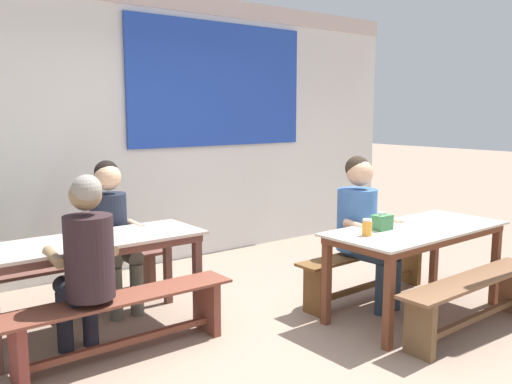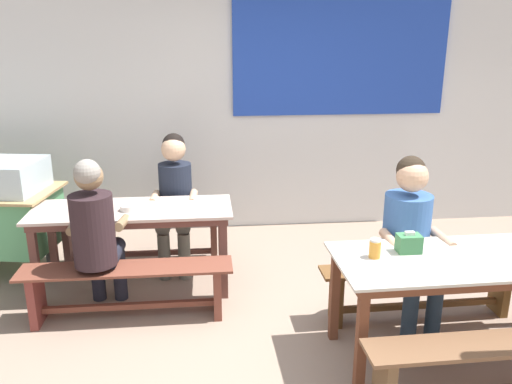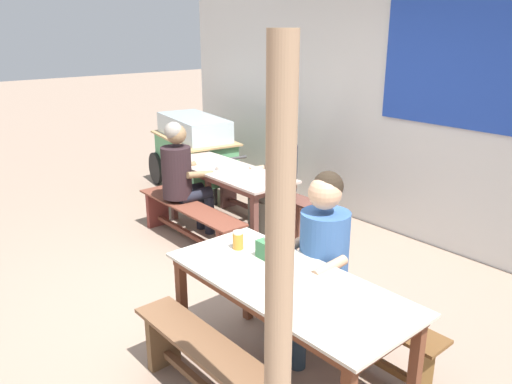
# 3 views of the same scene
# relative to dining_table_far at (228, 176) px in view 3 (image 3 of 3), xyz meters

# --- Properties ---
(ground_plane) EXTENTS (40.00, 40.00, 0.00)m
(ground_plane) POSITION_rel_dining_table_far_xyz_m (1.11, -0.95, -0.66)
(ground_plane) COLOR gray
(backdrop_wall) EXTENTS (7.43, 0.23, 2.95)m
(backdrop_wall) POSITION_rel_dining_table_far_xyz_m (1.14, 1.50, 0.89)
(backdrop_wall) COLOR silver
(backdrop_wall) RESTS_ON ground_plane
(dining_table_far) EXTENTS (1.66, 0.62, 0.74)m
(dining_table_far) POSITION_rel_dining_table_far_xyz_m (0.00, 0.00, 0.00)
(dining_table_far) COLOR #C4AD9F
(dining_table_far) RESTS_ON ground_plane
(dining_table_near) EXTENTS (1.65, 0.75, 0.74)m
(dining_table_near) POSITION_rel_dining_table_far_xyz_m (2.26, -1.23, 0.00)
(dining_table_near) COLOR beige
(dining_table_near) RESTS_ON ground_plane
(bench_far_back) EXTENTS (1.61, 0.26, 0.43)m
(bench_far_back) POSITION_rel_dining_table_far_xyz_m (-0.00, 0.51, -0.37)
(bench_far_back) COLOR brown
(bench_far_back) RESTS_ON ground_plane
(bench_far_front) EXTENTS (1.61, 0.31, 0.43)m
(bench_far_front) POSITION_rel_dining_table_far_xyz_m (0.00, -0.51, -0.38)
(bench_far_front) COLOR brown
(bench_far_front) RESTS_ON ground_plane
(bench_near_back) EXTENTS (1.57, 0.27, 0.43)m
(bench_near_back) POSITION_rel_dining_table_far_xyz_m (2.25, -0.72, -0.38)
(bench_near_back) COLOR brown
(bench_near_back) RESTS_ON ground_plane
(bench_near_front) EXTENTS (1.57, 0.30, 0.43)m
(bench_near_front) POSITION_rel_dining_table_far_xyz_m (2.27, -1.74, -0.37)
(bench_near_front) COLOR brown
(bench_near_front) RESTS_ON ground_plane
(food_cart) EXTENTS (1.84, 0.99, 1.05)m
(food_cart) POSITION_rel_dining_table_far_xyz_m (-1.49, 0.53, -0.04)
(food_cart) COLOR #54A067
(food_cart) RESTS_ON ground_plane
(person_left_back_turned) EXTENTS (0.44, 0.55, 1.28)m
(person_left_back_turned) POSITION_rel_dining_table_far_xyz_m (-0.21, -0.45, 0.07)
(person_left_back_turned) COLOR #1F202C
(person_left_back_turned) RESTS_ON ground_plane
(person_center_facing) EXTENTS (0.43, 0.57, 1.27)m
(person_center_facing) POSITION_rel_dining_table_far_xyz_m (0.33, 0.44, 0.07)
(person_center_facing) COLOR #606054
(person_center_facing) RESTS_ON ground_plane
(person_right_near_table) EXTENTS (0.47, 0.58, 1.30)m
(person_right_near_table) POSITION_rel_dining_table_far_xyz_m (2.10, -0.78, 0.09)
(person_right_near_table) COLOR #263746
(person_right_near_table) RESTS_ON ground_plane
(tissue_box) EXTENTS (0.15, 0.11, 0.15)m
(tissue_box) POSITION_rel_dining_table_far_xyz_m (1.95, -1.11, 0.14)
(tissue_box) COLOR #3A7A49
(tissue_box) RESTS_ON dining_table_near
(condiment_jar) EXTENTS (0.08, 0.08, 0.13)m
(condiment_jar) POSITION_rel_dining_table_far_xyz_m (1.70, -1.18, 0.14)
(condiment_jar) COLOR orange
(condiment_jar) RESTS_ON dining_table_near
(soup_bowl) EXTENTS (0.14, 0.14, 0.05)m
(soup_bowl) POSITION_rel_dining_table_far_xyz_m (-0.02, -0.06, 0.10)
(soup_bowl) COLOR silver
(soup_bowl) RESTS_ON dining_table_far
(wooden_support_post) EXTENTS (0.12, 0.12, 2.21)m
(wooden_support_post) POSITION_rel_dining_table_far_xyz_m (2.92, -1.90, 0.45)
(wooden_support_post) COLOR tan
(wooden_support_post) RESTS_ON ground_plane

